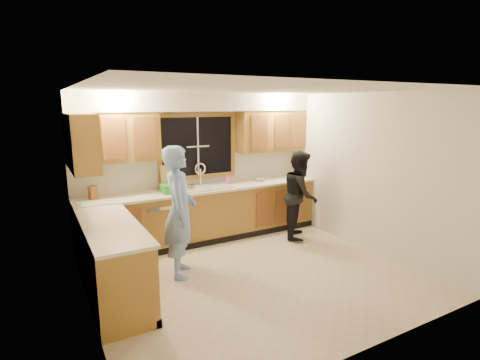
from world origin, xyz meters
The scene contains 26 objects.
floor centered at (0.00, 0.00, 0.00)m, with size 4.20×4.20×0.00m, color #BFAC93.
ceiling centered at (0.00, 0.00, 2.50)m, with size 4.20×4.20×0.00m, color white.
wall_back centered at (0.00, 1.90, 1.25)m, with size 4.20×4.20×0.00m, color silver.
wall_left centered at (-2.10, 0.00, 1.25)m, with size 3.80×3.80×0.00m, color silver.
wall_right centered at (2.10, 0.00, 1.25)m, with size 3.80×3.80×0.00m, color silver.
base_cabinets_back centered at (0.00, 1.60, 0.44)m, with size 4.20×0.60×0.88m, color #A97931.
base_cabinets_left centered at (-1.80, 0.35, 0.44)m, with size 0.60×1.90×0.88m, color #A97931.
countertop_back centered at (0.00, 1.58, 0.90)m, with size 4.20×0.63×0.04m, color #EEE5C8.
countertop_left centered at (-1.79, 0.35, 0.90)m, with size 0.63×1.90×0.04m, color #EEE5C8.
upper_cabinets_left centered at (-1.43, 1.73, 1.83)m, with size 1.35×0.33×0.75m, color #A97931.
upper_cabinets_right centered at (1.43, 1.73, 1.83)m, with size 1.35×0.33×0.75m, color #A97931.
upper_cabinets_return centered at (-1.94, 1.12, 1.83)m, with size 0.33×0.90×0.75m, color #A97931.
soffit centered at (0.00, 1.72, 2.35)m, with size 4.20×0.35×0.30m, color white.
window_frame centered at (0.00, 1.89, 1.60)m, with size 1.44×0.03×1.14m.
sink centered at (0.00, 1.60, 0.86)m, with size 0.86×0.52×0.57m.
dishwasher centered at (-0.85, 1.59, 0.41)m, with size 0.60×0.56×0.82m, color white.
stove centered at (-1.80, -0.22, 0.45)m, with size 0.58×0.75×0.90m, color white.
man centered at (-0.86, 0.53, 0.90)m, with size 0.65×0.43×1.79m, color #7AA3E6.
woman centered at (1.51, 0.92, 0.77)m, with size 0.75×0.58×1.54m, color black.
knife_block centered at (-1.78, 1.71, 1.02)m, with size 0.11×0.09×0.20m, color brown.
cutting_board centered at (-0.56, 1.80, 1.13)m, with size 0.31×0.02×0.41m, color tan.
dish_crate centered at (-0.62, 1.54, 0.99)m, with size 0.30×0.28×0.14m, color green.
soap_bottle centered at (0.49, 1.73, 1.01)m, with size 0.09×0.09×0.19m, color #F15B95.
bowl centered at (1.12, 1.66, 0.95)m, with size 0.21×0.21×0.05m, color silver.
can_left centered at (-0.27, 1.47, 0.98)m, with size 0.06×0.06×0.12m, color beige.
can_right centered at (-0.33, 1.47, 0.98)m, with size 0.06×0.06×0.12m, color beige.
Camera 1 is at (-2.51, -4.10, 2.32)m, focal length 28.00 mm.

